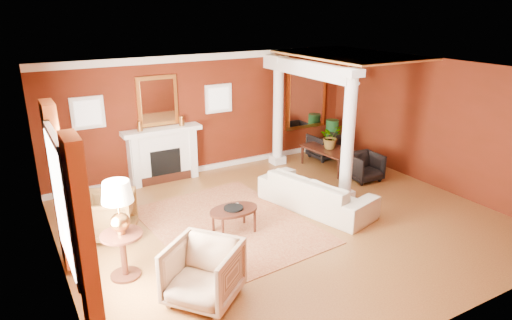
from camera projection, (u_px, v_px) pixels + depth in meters
ground at (286, 222)px, 8.85m from camera, size 8.00×8.00×0.00m
room_shell at (289, 121)px, 8.19m from camera, size 8.04×7.04×2.92m
fireplace at (163, 154)px, 10.74m from camera, size 1.85×0.42×1.29m
overmantel_mirror at (158, 101)px, 10.45m from camera, size 0.95×0.07×1.15m
flank_window_left at (88, 113)px, 9.76m from camera, size 0.70×0.07×0.70m
flank_window_right at (219, 98)px, 11.22m from camera, size 0.70×0.07×0.70m
left_window at (69, 210)px, 6.06m from camera, size 0.21×2.55×2.60m
column_front at (348, 136)px, 9.43m from camera, size 0.36×0.36×2.80m
column_back at (278, 110)px, 11.64m from camera, size 0.36×0.36×2.80m
header_beam at (305, 68)px, 10.35m from camera, size 0.30×3.20×0.32m
amber_ceiling at (349, 55)px, 10.69m from camera, size 2.30×3.40×0.04m
dining_mirror at (306, 98)px, 12.54m from camera, size 1.30×0.07×1.70m
chandelier at (348, 81)px, 10.95m from camera, size 0.60×0.62×0.75m
crown_trim at (208, 57)px, 10.76m from camera, size 8.00×0.08×0.16m
base_trim at (212, 167)px, 11.66m from camera, size 8.00×0.08×0.12m
rug at (229, 225)px, 8.73m from camera, size 2.97×3.78×0.01m
sofa at (317, 187)px, 9.30m from camera, size 1.34×2.54×0.95m
armchair_leopard at (108, 214)px, 8.16m from camera, size 1.10×1.13×0.90m
armchair_stripe at (203, 270)px, 6.39m from camera, size 1.27×1.28×0.96m
coffee_table at (234, 211)px, 8.33m from camera, size 0.93×0.93×0.47m
coffee_book at (232, 202)px, 8.33m from camera, size 0.17×0.02×0.23m
side_table at (119, 213)px, 6.75m from camera, size 0.63×0.63×1.59m
dining_table at (331, 153)px, 11.61m from camera, size 0.65×1.53×0.83m
dining_chair_near at (365, 166)px, 10.84m from camera, size 0.73×0.69×0.72m
dining_chair_far at (324, 145)px, 12.38m from camera, size 0.75×0.70×0.76m
green_urn at (331, 140)px, 12.83m from camera, size 0.40×0.40×0.96m
potted_plant at (331, 127)px, 11.43m from camera, size 0.59×0.65×0.47m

